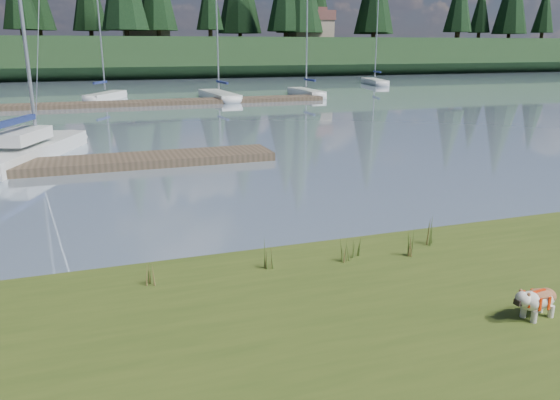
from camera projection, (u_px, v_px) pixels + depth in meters
name	position (u px, v px, depth m)	size (l,w,h in m)	color
ground	(125.00, 106.00, 39.22)	(200.00, 200.00, 0.00)	#8295AA
bank	(333.00, 396.00, 6.45)	(60.00, 9.00, 0.35)	#3E4D18
ridge	(103.00, 58.00, 77.63)	(200.00, 20.00, 5.00)	black
bulldog	(538.00, 299.00, 7.87)	(0.80, 0.39, 0.47)	silver
sailboat_main	(37.00, 145.00, 21.22)	(4.39, 8.05, 11.64)	silver
dock_near	(47.00, 166.00, 18.83)	(16.00, 2.00, 0.30)	#4C3D2C
dock_far	(153.00, 103.00, 39.81)	(26.00, 2.20, 0.30)	#4C3D2C
sailboat_bg_2	(109.00, 95.00, 43.79)	(3.86, 5.88, 9.28)	silver
sailboat_bg_3	(217.00, 94.00, 44.47)	(2.01, 8.22, 11.96)	silver
sailboat_bg_4	(304.00, 92.00, 47.10)	(1.34, 6.48, 9.71)	silver
sailboat_bg_5	(373.00, 81.00, 61.30)	(3.10, 7.51, 10.61)	silver
weed_0	(268.00, 253.00, 9.66)	(0.17, 0.14, 0.66)	#475B23
weed_1	(343.00, 252.00, 9.95)	(0.17, 0.14, 0.46)	#475B23
weed_2	(410.00, 244.00, 10.21)	(0.17, 0.14, 0.55)	#475B23
weed_3	(150.00, 274.00, 8.99)	(0.17, 0.14, 0.44)	#475B23
weed_4	(356.00, 249.00, 10.18)	(0.17, 0.14, 0.38)	#475B23
weed_5	(430.00, 232.00, 10.79)	(0.17, 0.14, 0.60)	#475B23
mud_lip	(238.00, 267.00, 10.47)	(60.00, 0.50, 0.14)	#33281C
house_1	(145.00, 22.00, 76.39)	(6.30, 5.30, 4.65)	gray
house_2	(310.00, 24.00, 82.12)	(6.30, 5.30, 4.65)	gray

